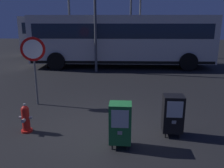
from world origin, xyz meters
TOP-DOWN VIEW (x-y plane):
  - ground_plane at (0.00, 0.00)m, footprint 60.00×60.00m
  - fire_hydrant at (-1.77, -0.24)m, footprint 0.33×0.31m
  - newspaper_box_primary at (1.86, -0.19)m, footprint 0.48×0.42m
  - newspaper_box_secondary at (0.62, -0.82)m, footprint 0.48×0.42m
  - stop_sign at (-2.24, 1.73)m, footprint 0.71×0.31m
  - bus_near at (0.36, 8.73)m, footprint 10.58×3.08m
  - bus_far at (-2.21, 13.22)m, footprint 10.50×2.79m
  - street_light_near_right at (1.61, 13.28)m, footprint 0.32×0.32m
  - street_light_far_right at (-3.10, 10.20)m, footprint 0.32×0.32m

SIDE VIEW (x-z plane):
  - ground_plane at x=0.00m, z-range 0.00..0.00m
  - fire_hydrant at x=-1.77m, z-range -0.02..0.72m
  - newspaper_box_primary at x=1.86m, z-range 0.06..1.08m
  - newspaper_box_secondary at x=0.62m, z-range 0.06..1.08m
  - stop_sign at x=-2.24m, z-range 0.49..2.72m
  - bus_near at x=0.36m, z-range 0.21..3.21m
  - bus_far at x=-2.21m, z-range 0.21..3.21m
  - street_light_far_right at x=-3.10m, z-range 0.56..7.38m
  - street_light_near_right at x=1.61m, z-range 0.56..7.43m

